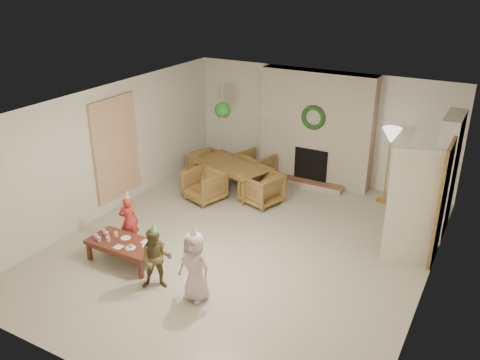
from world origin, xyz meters
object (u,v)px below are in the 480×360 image
Objects in this scene: coffee_table_top at (124,243)px; child_red at (129,222)px; dining_chair_near at (204,185)px; dining_table at (231,177)px; dining_chair_right at (261,188)px; dining_chair_far at (255,167)px; child_plaid at (156,259)px; child_pink at (195,266)px; dining_chair_left at (208,167)px.

child_red is at bearing 119.96° from coffee_table_top.
coffee_table_top is (0.13, -2.64, 0.01)m from dining_chair_near.
child_red is (-0.35, -2.89, 0.17)m from dining_table.
dining_chair_right is (1.11, 0.44, 0.00)m from dining_chair_near.
dining_chair_near and dining_chair_far have the same top height.
dining_table is 1.70× the size of child_plaid.
child_red is 1.98m from child_pink.
child_plaid is (1.54, -3.88, 0.17)m from dining_chair_left.
child_plaid reaches higher than dining_chair_right.
dining_chair_far is 1.00× the size of dining_chair_right.
dining_chair_far is at bearing 85.87° from coffee_table_top.
child_plaid reaches higher than dining_table.
dining_chair_left is at bearing 100.11° from coffee_table_top.
dining_chair_far is at bearing -45.00° from dining_chair_left.
dining_chair_right is at bearing 141.34° from dining_chair_far.
dining_chair_right is at bearing -90.00° from dining_chair_left.
child_plaid is (-0.06, -3.39, 0.17)m from dining_chair_right.
dining_chair_far is (0.44, 1.42, 0.00)m from dining_chair_near.
dining_chair_left reaches higher than coffee_table_top.
dining_chair_left is at bearing 80.89° from child_plaid.
dining_chair_left is 1.68m from dining_chair_right.
child_red is 0.93× the size of child_plaid.
dining_chair_near is at bearing 78.80° from child_plaid.
dining_table is 0.75m from dining_chair_far.
child_red reaches higher than dining_chair_near.
dining_chair_near is 0.72× the size of child_plaid.
dining_chair_far is at bearing -127.15° from child_red.
dining_chair_left is 4.42m from child_pink.
child_plaid is at bearing -60.11° from dining_table.
dining_chair_right is at bearing 106.25° from child_pink.
child_plaid is (0.92, -0.32, 0.16)m from coffee_table_top.
child_pink is (2.20, -3.82, 0.22)m from dining_chair_left.
dining_chair_right is (1.60, -0.49, 0.00)m from dining_chair_left.
dining_chair_right is 3.23m from coffee_table_top.
dining_table is at bearing 90.00° from dining_chair_near.
child_red is at bearing -156.32° from dining_chair_left.
coffee_table_top is at bearing 91.57° from child_red.
dining_chair_left reaches higher than dining_table.
dining_table is 2.34× the size of dining_chair_far.
child_pink reaches higher than dining_chair_right.
child_pink reaches higher than dining_chair_near.
child_pink is (1.58, -0.26, 0.20)m from coffee_table_top.
dining_chair_right is 2.90m from child_red.
child_red is at bearing 116.12° from child_plaid.
dining_chair_near is at bearing 93.00° from coffee_table_top.
child_plaid is at bearing -141.21° from dining_chair_left.
dining_chair_near is 2.19m from child_red.
dining_chair_far is 0.78× the size of child_red.
child_pink is at bearing 130.70° from child_red.
dining_table is at bearing 90.00° from dining_chair_far.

